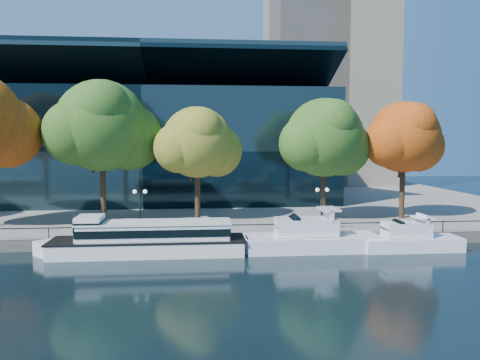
{
  "coord_description": "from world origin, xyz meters",
  "views": [
    {
      "loc": [
        2.63,
        -37.2,
        9.37
      ],
      "look_at": [
        6.75,
        8.0,
        5.51
      ],
      "focal_mm": 35.0,
      "sensor_mm": 36.0,
      "label": 1
    }
  ],
  "objects": [
    {
      "name": "tour_boat",
      "position": [
        -1.84,
        1.15,
        1.39
      ],
      "size": [
        17.25,
        3.85,
        3.27
      ],
      "color": "white",
      "rests_on": "ground"
    },
    {
      "name": "tree_3",
      "position": [
        2.75,
        11.22,
        9.01
      ],
      "size": [
        9.18,
        7.53,
        11.84
      ],
      "color": "black",
      "rests_on": "promenade"
    },
    {
      "name": "tree_5",
      "position": [
        24.72,
        11.0,
        9.54
      ],
      "size": [
        9.46,
        7.76,
        12.49
      ],
      "color": "black",
      "rests_on": "promenade"
    },
    {
      "name": "office_tower",
      "position": [
        28.0,
        55.0,
        33.02
      ],
      "size": [
        22.5,
        22.5,
        65.9
      ],
      "color": "gray",
      "rests_on": "ground"
    },
    {
      "name": "tree_2",
      "position": [
        -6.99,
        12.16,
        10.67
      ],
      "size": [
        11.76,
        9.64,
        14.57
      ],
      "color": "black",
      "rests_on": "promenade"
    },
    {
      "name": "lamp_2",
      "position": [
        14.0,
        4.5,
        3.98
      ],
      "size": [
        1.26,
        0.36,
        4.03
      ],
      "color": "black",
      "rests_on": "promenade"
    },
    {
      "name": "railing",
      "position": [
        0.0,
        3.25,
        1.94
      ],
      "size": [
        88.2,
        0.08,
        0.99
      ],
      "color": "black",
      "rests_on": "promenade"
    },
    {
      "name": "ground",
      "position": [
        0.0,
        0.0,
        0.0
      ],
      "size": [
        160.0,
        160.0,
        0.0
      ],
      "primitive_type": "plane",
      "color": "black",
      "rests_on": "ground"
    },
    {
      "name": "convention_building",
      "position": [
        -4.0,
        31.79,
        8.51
      ],
      "size": [
        50.0,
        24.57,
        21.43
      ],
      "color": "black",
      "rests_on": "ground"
    },
    {
      "name": "tree_4",
      "position": [
        15.89,
        10.29,
        9.47
      ],
      "size": [
        10.17,
        8.34,
        12.72
      ],
      "color": "black",
      "rests_on": "promenade"
    },
    {
      "name": "promenade",
      "position": [
        0.0,
        36.38,
        0.5
      ],
      "size": [
        90.0,
        67.08,
        1.0
      ],
      "color": "slate",
      "rests_on": "ground"
    },
    {
      "name": "lamp_1",
      "position": [
        -2.47,
        4.5,
        3.98
      ],
      "size": [
        1.26,
        0.36,
        4.03
      ],
      "color": "black",
      "rests_on": "promenade"
    },
    {
      "name": "cruiser_near",
      "position": [
        11.79,
        1.15,
        1.13
      ],
      "size": [
        12.6,
        3.24,
        3.65
      ],
      "color": "white",
      "rests_on": "ground"
    },
    {
      "name": "cruiser_far",
      "position": [
        20.31,
        0.59,
        0.98
      ],
      "size": [
        9.48,
        2.63,
        3.1
      ],
      "color": "white",
      "rests_on": "ground"
    }
  ]
}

